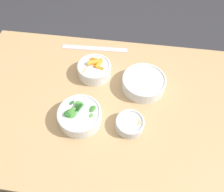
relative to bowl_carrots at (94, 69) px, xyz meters
The scene contains 7 objects.
ground_plane 0.78m from the bowl_carrots, 52.50° to the right, with size 10.00×10.00×0.00m, color #2D2D33.
dining_table 0.23m from the bowl_carrots, 52.50° to the right, with size 1.35×0.78×0.73m.
bowl_carrots is the anchor object (origin of this frame).
bowl_greens 0.25m from the bowl_carrots, 92.48° to the right, with size 0.17×0.17×0.09m.
bowl_beans_hotdog 0.23m from the bowl_carrots, 10.70° to the right, with size 0.19×0.19×0.06m.
bowl_cookies 0.31m from the bowl_carrots, 53.33° to the right, with size 0.11×0.11×0.04m.
ruler 0.17m from the bowl_carrots, 101.21° to the left, with size 0.33×0.04×0.00m.
Camera 1 is at (0.06, -0.50, 1.49)m, focal length 35.00 mm.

